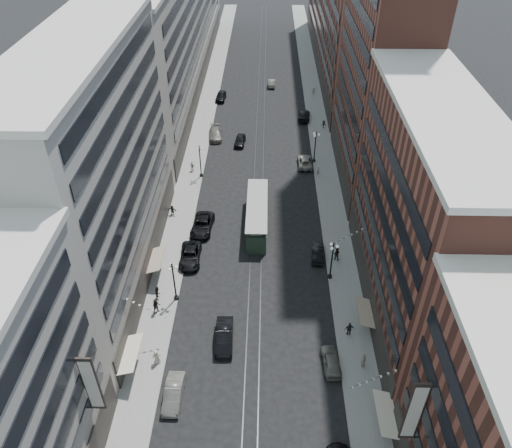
# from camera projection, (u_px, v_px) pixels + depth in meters

# --- Properties ---
(ground) EXTENTS (220.00, 220.00, 0.00)m
(ground) POSITION_uv_depth(u_px,v_px,m) (259.00, 162.00, 83.95)
(ground) COLOR black
(ground) RESTS_ON ground
(sidewalk_west) EXTENTS (4.00, 180.00, 0.15)m
(sidewalk_west) POSITION_uv_depth(u_px,v_px,m) (201.00, 133.00, 92.01)
(sidewalk_west) COLOR gray
(sidewalk_west) RESTS_ON ground
(sidewalk_east) EXTENTS (4.00, 180.00, 0.15)m
(sidewalk_east) POSITION_uv_depth(u_px,v_px,m) (320.00, 134.00, 91.63)
(sidewalk_east) COLOR gray
(sidewalk_east) RESTS_ON ground
(rail_west) EXTENTS (0.12, 180.00, 0.02)m
(rail_west) POSITION_uv_depth(u_px,v_px,m) (256.00, 134.00, 91.87)
(rail_west) COLOR #2D2D33
(rail_west) RESTS_ON ground
(rail_east) EXTENTS (0.12, 180.00, 0.02)m
(rail_east) POSITION_uv_depth(u_px,v_px,m) (264.00, 134.00, 91.85)
(rail_east) COLOR #2D2D33
(rail_east) RESTS_ON ground
(building_west_mid) EXTENTS (8.00, 36.00, 28.00)m
(building_west_mid) POSITION_uv_depth(u_px,v_px,m) (100.00, 175.00, 54.33)
(building_west_mid) COLOR gray
(building_west_mid) RESTS_ON ground
(building_west_far) EXTENTS (8.00, 90.00, 26.00)m
(building_west_far) POSITION_uv_depth(u_px,v_px,m) (182.00, 19.00, 104.79)
(building_west_far) COLOR gray
(building_west_far) RESTS_ON ground
(building_east_mid) EXTENTS (8.00, 30.00, 24.00)m
(building_east_mid) POSITION_uv_depth(u_px,v_px,m) (420.00, 222.00, 51.00)
(building_east_mid) COLOR brown
(building_east_mid) RESTS_ON ground
(building_east_tower) EXTENTS (8.00, 26.00, 42.00)m
(building_east_tower) POSITION_uv_depth(u_px,v_px,m) (384.00, 44.00, 67.66)
(building_east_tower) COLOR brown
(building_east_tower) RESTS_ON ground
(building_east_far) EXTENTS (8.00, 72.00, 24.00)m
(building_east_far) POSITION_uv_depth(u_px,v_px,m) (338.00, 14.00, 111.93)
(building_east_far) COLOR brown
(building_east_far) RESTS_ON ground
(lamppost_sw_far) EXTENTS (1.03, 1.14, 5.52)m
(lamppost_sw_far) POSITION_uv_depth(u_px,v_px,m) (174.00, 280.00, 56.90)
(lamppost_sw_far) COLOR black
(lamppost_sw_far) RESTS_ON sidewalk_west
(lamppost_sw_mid) EXTENTS (1.03, 1.14, 5.52)m
(lamppost_sw_mid) POSITION_uv_depth(u_px,v_px,m) (200.00, 160.00, 78.26)
(lamppost_sw_mid) COLOR black
(lamppost_sw_mid) RESTS_ON sidewalk_west
(lamppost_se_far) EXTENTS (1.03, 1.14, 5.52)m
(lamppost_se_far) POSITION_uv_depth(u_px,v_px,m) (332.00, 259.00, 59.74)
(lamppost_se_far) COLOR black
(lamppost_se_far) RESTS_ON sidewalk_east
(lamppost_se_mid) EXTENTS (1.03, 1.14, 5.52)m
(lamppost_se_mid) POSITION_uv_depth(u_px,v_px,m) (315.00, 146.00, 81.90)
(lamppost_se_mid) COLOR black
(lamppost_se_mid) RESTS_ON sidewalk_east
(streetcar) EXTENTS (2.83, 12.80, 3.54)m
(streetcar) POSITION_uv_depth(u_px,v_px,m) (257.00, 216.00, 69.13)
(streetcar) COLOR #243928
(streetcar) RESTS_ON ground
(car_1) EXTENTS (1.72, 4.74, 1.55)m
(car_1) POSITION_uv_depth(u_px,v_px,m) (174.00, 393.00, 47.93)
(car_1) COLOR slate
(car_1) RESTS_ON ground
(car_2) EXTENTS (2.74, 5.66, 1.55)m
(car_2) POSITION_uv_depth(u_px,v_px,m) (190.00, 256.00, 63.77)
(car_2) COLOR black
(car_2) RESTS_ON ground
(car_4) EXTENTS (2.01, 4.38, 1.46)m
(car_4) POSITION_uv_depth(u_px,v_px,m) (331.00, 361.00, 50.95)
(car_4) COLOR #626157
(car_4) RESTS_ON ground
(car_5) EXTENTS (2.00, 5.27, 1.72)m
(car_5) POSITION_uv_depth(u_px,v_px,m) (224.00, 336.00, 53.31)
(car_5) COLOR black
(car_5) RESTS_ON ground
(pedestrian_1) EXTENTS (1.01, 0.79, 1.82)m
(pedestrian_1) POSITION_uv_depth(u_px,v_px,m) (157.00, 357.00, 50.97)
(pedestrian_1) COLOR #BDAE9C
(pedestrian_1) RESTS_ON sidewalk_west
(pedestrian_2) EXTENTS (1.07, 0.86, 1.93)m
(pedestrian_2) POSITION_uv_depth(u_px,v_px,m) (157.00, 306.00, 56.42)
(pedestrian_2) COLOR black
(pedestrian_2) RESTS_ON sidewalk_west
(pedestrian_4) EXTENTS (0.89, 1.25, 1.94)m
(pedestrian_4) POSITION_uv_depth(u_px,v_px,m) (364.00, 360.00, 50.56)
(pedestrian_4) COLOR #BFB59E
(pedestrian_4) RESTS_ON sidewalk_east
(car_7) EXTENTS (3.12, 6.04, 1.63)m
(car_7) POSITION_uv_depth(u_px,v_px,m) (202.00, 225.00, 68.79)
(car_7) COLOR black
(car_7) RESTS_ON ground
(car_8) EXTENTS (2.74, 5.67, 1.59)m
(car_8) POSITION_uv_depth(u_px,v_px,m) (215.00, 134.00, 90.16)
(car_8) COLOR #65625A
(car_8) RESTS_ON ground
(car_9) EXTENTS (2.21, 4.84, 1.61)m
(car_9) POSITION_uv_depth(u_px,v_px,m) (221.00, 96.00, 103.36)
(car_9) COLOR black
(car_9) RESTS_ON ground
(car_10) EXTENTS (1.83, 4.33, 1.39)m
(car_10) POSITION_uv_depth(u_px,v_px,m) (317.00, 253.00, 64.30)
(car_10) COLOR black
(car_10) RESTS_ON ground
(car_11) EXTENTS (2.36, 5.05, 1.40)m
(car_11) POSITION_uv_depth(u_px,v_px,m) (305.00, 162.00, 82.56)
(car_11) COLOR gray
(car_11) RESTS_ON ground
(car_12) EXTENTS (2.66, 5.45, 1.53)m
(car_12) POSITION_uv_depth(u_px,v_px,m) (304.00, 115.00, 96.25)
(car_12) COLOR black
(car_12) RESTS_ON ground
(car_13) EXTENTS (2.16, 4.51, 1.49)m
(car_13) POSITION_uv_depth(u_px,v_px,m) (240.00, 141.00, 88.26)
(car_13) COLOR black
(car_13) RESTS_ON ground
(car_14) EXTENTS (1.63, 4.32, 1.41)m
(car_14) POSITION_uv_depth(u_px,v_px,m) (272.00, 83.00, 109.24)
(car_14) COLOR #626257
(car_14) RESTS_ON ground
(pedestrian_5) EXTENTS (1.46, 0.70, 1.51)m
(pedestrian_5) POSITION_uv_depth(u_px,v_px,m) (172.00, 210.00, 71.40)
(pedestrian_5) COLOR black
(pedestrian_5) RESTS_ON sidewalk_west
(pedestrian_6) EXTENTS (1.03, 0.75, 1.60)m
(pedestrian_6) POSITION_uv_depth(u_px,v_px,m) (192.00, 166.00, 80.85)
(pedestrian_6) COLOR gray
(pedestrian_6) RESTS_ON sidewalk_west
(pedestrian_7) EXTENTS (1.01, 0.70, 1.89)m
(pedestrian_7) POSITION_uv_depth(u_px,v_px,m) (336.00, 254.00, 63.59)
(pedestrian_7) COLOR black
(pedestrian_7) RESTS_ON sidewalk_east
(pedestrian_8) EXTENTS (0.74, 0.69, 1.70)m
(pedestrian_8) POSITION_uv_depth(u_px,v_px,m) (318.00, 171.00, 79.72)
(pedestrian_8) COLOR #B0A791
(pedestrian_8) RESTS_ON sidewalk_east
(pedestrian_9) EXTENTS (1.05, 0.54, 1.55)m
(pedestrian_9) POSITION_uv_depth(u_px,v_px,m) (324.00, 124.00, 92.86)
(pedestrian_9) COLOR black
(pedestrian_9) RESTS_ON sidewalk_east
(pedestrian_extra_0) EXTENTS (1.14, 0.57, 1.70)m
(pedestrian_extra_0) POSITION_uv_depth(u_px,v_px,m) (313.00, 92.00, 104.76)
(pedestrian_extra_0) COLOR #9E9483
(pedestrian_extra_0) RESTS_ON sidewalk_east
(pedestrian_extra_1) EXTENTS (1.13, 0.62, 1.84)m
(pedestrian_extra_1) POSITION_uv_depth(u_px,v_px,m) (349.00, 329.00, 53.85)
(pedestrian_extra_1) COLOR black
(pedestrian_extra_1) RESTS_ON sidewalk_east
(pedestrian_extra_2) EXTENTS (0.47, 0.85, 1.74)m
(pedestrian_extra_2) POSITION_uv_depth(u_px,v_px,m) (158.00, 292.00, 58.26)
(pedestrian_extra_2) COLOR black
(pedestrian_extra_2) RESTS_ON sidewalk_west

